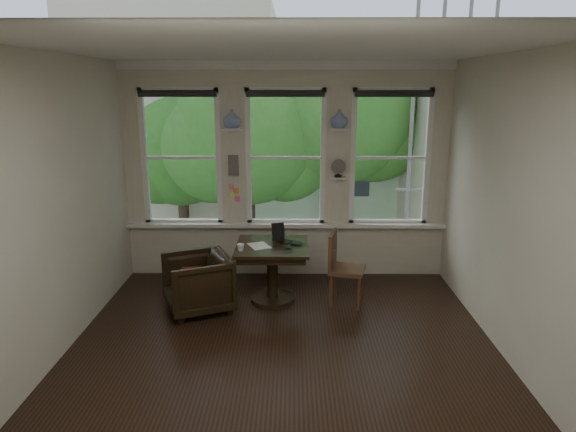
{
  "coord_description": "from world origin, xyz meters",
  "views": [
    {
      "loc": [
        0.1,
        -4.88,
        2.69
      ],
      "look_at": [
        0.05,
        0.9,
        1.2
      ],
      "focal_mm": 32.0,
      "sensor_mm": 36.0,
      "label": 1
    }
  ],
  "objects_px": {
    "table": "(273,273)",
    "armchair_left": "(198,283)",
    "side_chair_right": "(347,269)",
    "laptop": "(289,243)",
    "mug": "(241,247)"
  },
  "relations": [
    {
      "from": "table",
      "to": "armchair_left",
      "type": "bearing_deg",
      "value": -163.07
    },
    {
      "from": "side_chair_right",
      "to": "armchair_left",
      "type": "bearing_deg",
      "value": 110.36
    },
    {
      "from": "armchair_left",
      "to": "laptop",
      "type": "bearing_deg",
      "value": 82.83
    },
    {
      "from": "armchair_left",
      "to": "side_chair_right",
      "type": "xyz_separation_m",
      "value": [
        1.83,
        0.21,
        0.11
      ]
    },
    {
      "from": "armchair_left",
      "to": "mug",
      "type": "distance_m",
      "value": 0.69
    },
    {
      "from": "table",
      "to": "mug",
      "type": "relative_size",
      "value": 9.85
    },
    {
      "from": "side_chair_right",
      "to": "mug",
      "type": "xyz_separation_m",
      "value": [
        -1.3,
        -0.17,
        0.33
      ]
    },
    {
      "from": "armchair_left",
      "to": "laptop",
      "type": "xyz_separation_m",
      "value": [
        1.11,
        0.31,
        0.41
      ]
    },
    {
      "from": "side_chair_right",
      "to": "table",
      "type": "bearing_deg",
      "value": 99.85
    },
    {
      "from": "table",
      "to": "mug",
      "type": "height_order",
      "value": "mug"
    },
    {
      "from": "armchair_left",
      "to": "side_chair_right",
      "type": "relative_size",
      "value": 0.84
    },
    {
      "from": "laptop",
      "to": "side_chair_right",
      "type": "bearing_deg",
      "value": 23.7
    },
    {
      "from": "armchair_left",
      "to": "laptop",
      "type": "height_order",
      "value": "laptop"
    },
    {
      "from": "mug",
      "to": "table",
      "type": "bearing_deg",
      "value": 32.34
    },
    {
      "from": "table",
      "to": "side_chair_right",
      "type": "height_order",
      "value": "side_chair_right"
    }
  ]
}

